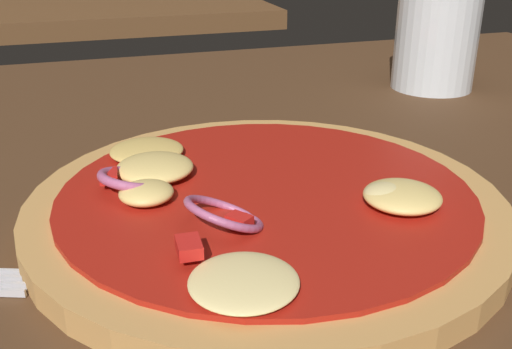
{
  "coord_description": "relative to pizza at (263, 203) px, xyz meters",
  "views": [
    {
      "loc": [
        -0.04,
        -0.31,
        0.2
      ],
      "look_at": [
        0.06,
        0.01,
        0.06
      ],
      "focal_mm": 41.87,
      "sensor_mm": 36.0,
      "label": 1
    }
  ],
  "objects": [
    {
      "name": "background_table",
      "position": [
        -0.01,
        1.03,
        -0.03
      ],
      "size": [
        0.63,
        0.49,
        0.04
      ],
      "color": "brown",
      "rests_on": "ground"
    },
    {
      "name": "pizza",
      "position": [
        0.0,
        0.0,
        0.0
      ],
      "size": [
        0.28,
        0.28,
        0.04
      ],
      "color": "tan",
      "rests_on": "dining_table"
    },
    {
      "name": "beer_glass",
      "position": [
        0.26,
        0.23,
        0.04
      ],
      "size": [
        0.08,
        0.08,
        0.11
      ],
      "color": "silver",
      "rests_on": "dining_table"
    },
    {
      "name": "dining_table",
      "position": [
        -0.06,
        0.01,
        -0.03
      ],
      "size": [
        1.22,
        0.92,
        0.04
      ],
      "color": "#4C301C",
      "rests_on": "ground"
    }
  ]
}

